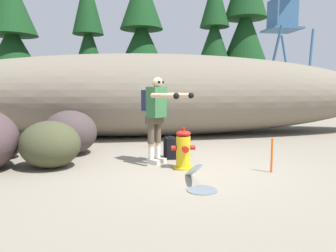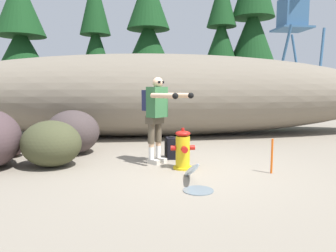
{
  "view_description": "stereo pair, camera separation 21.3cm",
  "coord_description": "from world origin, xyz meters",
  "views": [
    {
      "loc": [
        -1.33,
        -5.4,
        1.45
      ],
      "look_at": [
        -0.36,
        0.41,
        0.75
      ],
      "focal_mm": 33.76,
      "sensor_mm": 36.0,
      "label": 1
    },
    {
      "loc": [
        -1.12,
        -5.43,
        1.45
      ],
      "look_at": [
        -0.36,
        0.41,
        0.75
      ],
      "focal_mm": 33.76,
      "sensor_mm": 36.0,
      "label": 2
    }
  ],
  "objects": [
    {
      "name": "watchtower",
      "position": [
        9.23,
        13.77,
        5.94
      ],
      "size": [
        3.44,
        3.44,
        8.08
      ],
      "color": "#386089",
      "rests_on": "ground_plane"
    },
    {
      "name": "pine_tree_right",
      "position": [
        2.87,
        7.79,
        3.63
      ],
      "size": [
        1.91,
        1.91,
        6.26
      ],
      "color": "#47331E",
      "rests_on": "ground_plane"
    },
    {
      "name": "pine_tree_center",
      "position": [
        -0.17,
        8.23,
        3.49
      ],
      "size": [
        2.78,
        2.78,
        6.4
      ],
      "color": "#47331E",
      "rests_on": "ground_plane"
    },
    {
      "name": "dirt_embankment",
      "position": [
        0.0,
        4.3,
        1.25
      ],
      "size": [
        15.23,
        3.2,
        2.5
      ],
      "primitive_type": "ellipsoid",
      "color": "#756B5B",
      "rests_on": "ground_plane"
    },
    {
      "name": "fire_hydrant",
      "position": [
        -0.13,
        0.1,
        0.34
      ],
      "size": [
        0.44,
        0.39,
        0.75
      ],
      "color": "gold",
      "rests_on": "ground_plane"
    },
    {
      "name": "pine_tree_far_left",
      "position": [
        -5.17,
        7.82,
        3.06
      ],
      "size": [
        2.95,
        2.95,
        5.88
      ],
      "color": "#47331E",
      "rests_on": "ground_plane"
    },
    {
      "name": "pine_tree_left",
      "position": [
        -2.35,
        8.15,
        3.21
      ],
      "size": [
        1.93,
        1.93,
        6.19
      ],
      "color": "#47331E",
      "rests_on": "ground_plane"
    },
    {
      "name": "utility_worker",
      "position": [
        -0.54,
        0.58,
        1.05
      ],
      "size": [
        0.93,
        0.98,
        1.66
      ],
      "rotation": [
        0.0,
        0.0,
        -0.85
      ],
      "color": "beige",
      "rests_on": "ground_plane"
    },
    {
      "name": "spare_backpack",
      "position": [
        -0.21,
        0.97,
        0.22
      ],
      "size": [
        0.29,
        0.3,
        0.47
      ],
      "rotation": [
        0.0,
        0.0,
        6.27
      ],
      "color": "black",
      "rests_on": "ground_plane"
    },
    {
      "name": "ground_plane",
      "position": [
        0.0,
        0.0,
        -0.02
      ],
      "size": [
        56.0,
        56.0,
        0.04
      ],
      "primitive_type": "cube",
      "color": "gray"
    },
    {
      "name": "boulder_outlier",
      "position": [
        -3.61,
        1.57,
        0.24
      ],
      "size": [
        0.66,
        0.68,
        0.48
      ],
      "primitive_type": "ellipsoid",
      "rotation": [
        0.0,
        0.0,
        1.66
      ],
      "color": "#483538",
      "rests_on": "ground_plane"
    },
    {
      "name": "survey_stake",
      "position": [
        1.33,
        -0.4,
        0.3
      ],
      "size": [
        0.04,
        0.04,
        0.6
      ],
      "primitive_type": "cylinder",
      "color": "#E55914",
      "rests_on": "ground_plane"
    },
    {
      "name": "hydrant_water_jet",
      "position": [
        -0.13,
        -0.71,
        0.12
      ],
      "size": [
        0.44,
        1.33,
        0.57
      ],
      "color": "silver",
      "rests_on": "ground_plane"
    },
    {
      "name": "boulder_mid",
      "position": [
        -2.52,
        0.59,
        0.43
      ],
      "size": [
        1.48,
        1.44,
        0.86
      ],
      "primitive_type": "ellipsoid",
      "rotation": [
        0.0,
        0.0,
        1.08
      ],
      "color": "#41432A",
      "rests_on": "ground_plane"
    },
    {
      "name": "pine_tree_far_right",
      "position": [
        4.24,
        7.79,
        3.91
      ],
      "size": [
        2.77,
        2.77,
        7.42
      ],
      "color": "#47331E",
      "rests_on": "ground_plane"
    },
    {
      "name": "boulder_small",
      "position": [
        -2.32,
        1.76,
        0.49
      ],
      "size": [
        1.17,
        1.24,
        0.97
      ],
      "primitive_type": "ellipsoid",
      "rotation": [
        0.0,
        0.0,
        4.71
      ],
      "color": "#423736",
      "rests_on": "ground_plane"
    }
  ]
}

